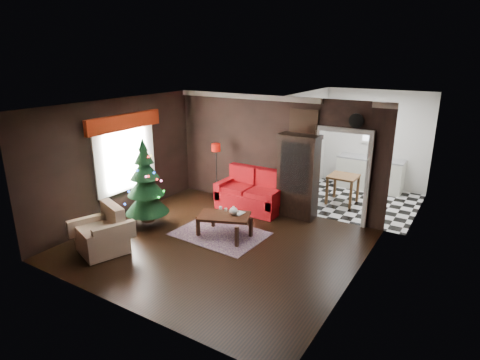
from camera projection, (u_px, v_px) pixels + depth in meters
The scene contains 26 objects.
floor at pixel (217, 245), 8.16m from camera, with size 5.50×5.50×0.00m, color black.
ceiling at pixel (214, 107), 7.31m from camera, with size 5.50×5.50×0.00m, color white.
wall_back at pixel (274, 154), 9.75m from camera, with size 5.50×5.50×0.00m, color black.
wall_front at pixel (115, 224), 5.71m from camera, with size 5.50×5.50×0.00m, color black.
wall_left at pixel (117, 161), 9.11m from camera, with size 5.50×5.50×0.00m, color black.
wall_right at pixel (356, 207), 6.35m from camera, with size 5.50×5.50×0.00m, color black.
doorway at pixel (341, 178), 9.01m from camera, with size 1.10×0.10×2.10m, color silver, non-canonical shape.
left_window at pixel (125, 157), 9.24m from camera, with size 0.05×1.60×1.40m, color white.
valance at pixel (124, 122), 8.95m from camera, with size 0.12×2.10×0.35m, color maroon.
kitchen_floor at pixel (356, 201), 10.54m from camera, with size 3.00×3.00×0.00m, color white.
kitchen_window at pixel (376, 129), 11.20m from camera, with size 0.70×0.06×0.70m, color white.
rug at pixel (220, 234), 8.63m from camera, with size 1.89×1.38×0.01m, color #2C2029.
loveseat at pixel (251, 190), 9.86m from camera, with size 1.70×0.90×1.00m, color maroon, non-canonical shape.
curio_cabinet at pixel (298, 178), 9.33m from camera, with size 0.90×0.45×1.90m, color black, non-canonical shape.
floor_lamp at pixel (216, 171), 10.31m from camera, with size 0.24×0.24×1.45m, color black, non-canonical shape.
christmas_tree at pixel (145, 181), 8.77m from camera, with size 0.97×0.97×1.86m, color black, non-canonical shape.
armchair at pixel (101, 231), 7.72m from camera, with size 0.87×0.87×0.88m, color tan, non-canonical shape.
coffee_table at pixel (224, 225), 8.46m from camera, with size 1.07×0.64×0.48m, color black, non-canonical shape.
teapot at pixel (233, 211), 8.35m from camera, with size 0.21×0.21×0.19m, color white, non-canonical shape.
cup_a at pixel (221, 208), 8.71m from camera, with size 0.06×0.06×0.06m, color white.
cup_b at pixel (226, 210), 8.60m from camera, with size 0.07×0.07×0.06m, color silver.
book at pixel (235, 207), 8.46m from camera, with size 0.18×0.02×0.25m, color gray.
wall_clock at pixel (357, 121), 8.44m from camera, with size 0.32×0.32×0.06m, color white.
painting at pixel (304, 122), 9.08m from camera, with size 0.62×0.05×0.52m, color tan.
kitchen_counter at pixel (370, 174), 11.37m from camera, with size 1.80×0.60×0.90m, color white.
kitchen_table at pixel (343, 189), 10.33m from camera, with size 0.70×0.70×0.75m, color brown, non-canonical shape.
Camera 1 is at (4.29, -6.01, 3.74)m, focal length 29.80 mm.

